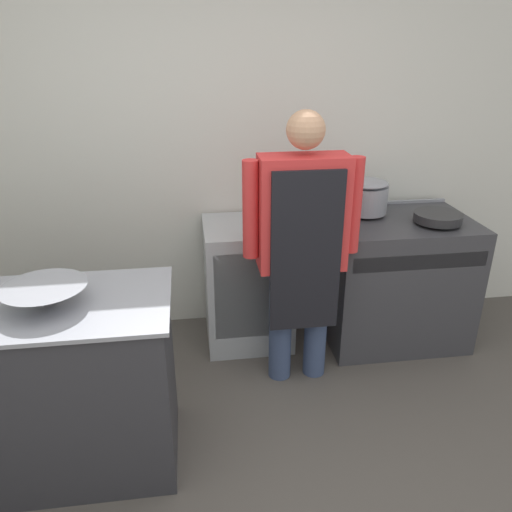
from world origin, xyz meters
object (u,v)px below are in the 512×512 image
mixing_bowl (45,296)px  saute_pan (438,217)px  fridge_unit (248,283)px  stove (394,279)px  person_cook (302,237)px  stock_pot (366,196)px

mixing_bowl → saute_pan: size_ratio=1.22×
fridge_unit → mixing_bowl: (-1.02, -1.04, 0.52)m
fridge_unit → mixing_bowl: size_ratio=2.30×
stove → saute_pan: (0.19, -0.12, 0.49)m
person_cook → saute_pan: 1.00m
stove → stock_pot: bearing=149.6°
stock_pot → stove: bearing=-30.4°
stove → saute_pan: bearing=-32.9°
stove → stock_pot: 0.63m
saute_pan → person_cook: bearing=-164.5°
person_cook → fridge_unit: bearing=117.7°
person_cook → stock_pot: person_cook is taller
fridge_unit → saute_pan: (1.22, -0.22, 0.50)m
stove → fridge_unit: (-1.03, 0.10, -0.01)m
saute_pan → stove: bearing=147.1°
fridge_unit → person_cook: size_ratio=0.52×
stove → fridge_unit: 1.03m
mixing_bowl → stock_pot: bearing=30.2°
fridge_unit → saute_pan: size_ratio=2.80×
fridge_unit → person_cook: 0.76m
fridge_unit → saute_pan: saute_pan is taller
stove → saute_pan: saute_pan is taller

